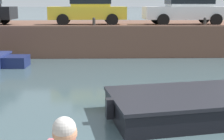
{
  "coord_description": "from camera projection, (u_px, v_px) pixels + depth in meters",
  "views": [
    {
      "loc": [
        -0.51,
        -2.93,
        2.64
      ],
      "look_at": [
        -0.31,
        4.18,
        1.1
      ],
      "focal_mm": 50.0,
      "sensor_mm": 36.0,
      "label": 1
    }
  ],
  "objects": [
    {
      "name": "mooring_bollard_east",
      "position": [
        205.0,
        22.0,
        15.11
      ],
      "size": [
        0.15,
        0.15,
        0.45
      ],
      "color": "#2D2B28",
      "rests_on": "far_quay_wall"
    },
    {
      "name": "far_quay_wall",
      "position": [
        112.0,
        36.0,
        17.88
      ],
      "size": [
        60.0,
        6.0,
        1.51
      ],
      "primitive_type": "cube",
      "color": "brown",
      "rests_on": "ground"
    },
    {
      "name": "far_wall_coping",
      "position": [
        114.0,
        26.0,
        14.9
      ],
      "size": [
        60.0,
        0.24,
        0.08
      ],
      "primitive_type": "cube",
      "color": "brown",
      "rests_on": "far_quay_wall"
    },
    {
      "name": "car_left_inner_yellow",
      "position": [
        89.0,
        8.0,
        16.15
      ],
      "size": [
        4.01,
        2.02,
        1.54
      ],
      "color": "yellow",
      "rests_on": "far_quay_wall"
    },
    {
      "name": "mooring_bollard_mid",
      "position": [
        94.0,
        22.0,
        14.96
      ],
      "size": [
        0.15,
        0.15,
        0.45
      ],
      "color": "#2D2B28",
      "rests_on": "far_quay_wall"
    },
    {
      "name": "car_centre_white",
      "position": [
        187.0,
        8.0,
        16.29
      ],
      "size": [
        4.38,
        2.01,
        1.54
      ],
      "color": "white",
      "rests_on": "far_quay_wall"
    },
    {
      "name": "ground_plane",
      "position": [
        121.0,
        93.0,
        9.27
      ],
      "size": [
        400.0,
        400.0,
        0.0
      ],
      "primitive_type": "plane",
      "color": "#3D5156"
    }
  ]
}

